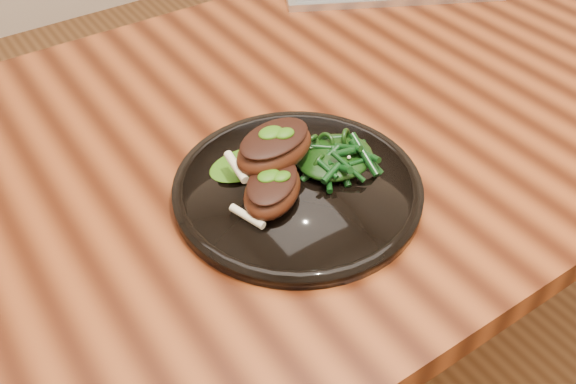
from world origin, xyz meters
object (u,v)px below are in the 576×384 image
object	(u,v)px
desk	(321,153)
lamb_chop_front	(272,189)
plate	(298,188)
greens_heap	(335,153)

from	to	relation	value
desk	lamb_chop_front	bearing A→B (deg)	-141.80
desk	plate	world-z (taller)	plate
desk	lamb_chop_front	world-z (taller)	lamb_chop_front
lamb_chop_front	greens_heap	bearing A→B (deg)	9.03
lamb_chop_front	desk	bearing A→B (deg)	38.20
plate	greens_heap	world-z (taller)	greens_heap
desk	plate	bearing A→B (deg)	-136.07
desk	lamb_chop_front	xyz separation A→B (m)	(-0.18, -0.14, 0.12)
lamb_chop_front	greens_heap	xyz separation A→B (m)	(0.10, 0.02, -0.00)
desk	greens_heap	size ratio (longest dim) A/B	15.65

